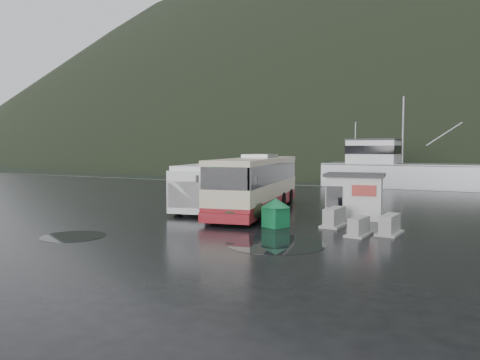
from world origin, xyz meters
The scene contains 14 objects.
ground centered at (0.00, 0.00, 0.00)m, with size 160.00×160.00×0.00m, color black.
harbor_water centered at (0.00, 110.00, 0.00)m, with size 300.00×180.00×0.02m, color black.
quay_edge centered at (0.00, 20.00, 0.00)m, with size 160.00×0.60×1.50m, color #999993.
coach_bus centered at (0.51, 1.92, 0.00)m, with size 2.89×11.43×3.23m, color beige, non-canonical shape.
white_van centered at (-2.13, 0.94, 0.00)m, with size 2.18×6.35×2.66m, color white, non-canonical shape.
waste_bin_left centered at (1.11, -1.08, 0.00)m, with size 1.08×1.08×1.51m, color #13703C, non-canonical shape.
waste_bin_right centered at (3.53, -2.31, 0.00)m, with size 0.94×0.94×1.31m, color #13703C, non-canonical shape.
dome_tent centered at (1.62, -2.09, 0.00)m, with size 2.20×3.07×1.21m, color #262D1B, non-canonical shape.
ticket_kiosk centered at (6.01, 2.05, 0.00)m, with size 2.92×2.21×2.28m, color silver, non-canonical shape.
jersey_barrier_a centered at (5.85, -0.93, 0.00)m, with size 0.86×1.72×0.86m, color #999993, non-canonical shape.
jersey_barrier_b centered at (7.37, -2.64, 0.00)m, with size 0.76×1.51×0.76m, color #999993, non-canonical shape.
jersey_barrier_c centered at (8.43, -1.75, 0.00)m, with size 0.82×1.64×0.82m, color #999993, non-canonical shape.
fishing_trawler centered at (7.02, 29.20, 0.00)m, with size 25.54×5.60×10.21m, color white, non-canonical shape.
puddles centered at (2.55, -6.52, 0.01)m, with size 11.00×5.67×0.01m.
Camera 1 is at (11.93, -21.55, 3.59)m, focal length 35.00 mm.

